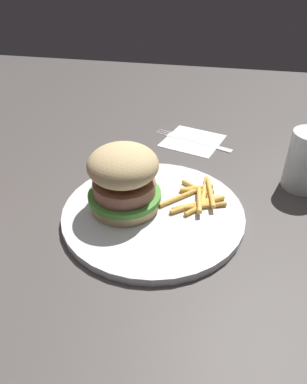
{
  "coord_description": "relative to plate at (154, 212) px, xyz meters",
  "views": [
    {
      "loc": [
        0.08,
        -0.4,
        0.33
      ],
      "look_at": [
        -0.01,
        0.0,
        0.04
      ],
      "focal_mm": 32.8,
      "sensor_mm": 36.0,
      "label": 1
    }
  ],
  "objects": [
    {
      "name": "ground_plane",
      "position": [
        0.01,
        -0.0,
        -0.01
      ],
      "size": [
        1.6,
        1.6,
        0.0
      ],
      "primitive_type": "plane",
      "color": "#47423F"
    },
    {
      "name": "plate",
      "position": [
        0.0,
        0.0,
        0.0
      ],
      "size": [
        0.27,
        0.27,
        0.01
      ],
      "primitive_type": "cylinder",
      "color": "silver",
      "rests_on": "ground_plane"
    },
    {
      "name": "sandwich",
      "position": [
        -0.04,
        -0.0,
        0.06
      ],
      "size": [
        0.11,
        0.11,
        0.1
      ],
      "color": "tan",
      "rests_on": "plate"
    },
    {
      "name": "fries_pile",
      "position": [
        0.06,
        0.04,
        0.01
      ],
      "size": [
        0.1,
        0.11,
        0.01
      ],
      "color": "#E5B251",
      "rests_on": "plate"
    },
    {
      "name": "napkin",
      "position": [
        0.03,
        0.25,
        -0.01
      ],
      "size": [
        0.14,
        0.14,
        0.0
      ],
      "primitive_type": "cube",
      "rotation": [
        0.0,
        0.0,
        -0.28
      ],
      "color": "white",
      "rests_on": "ground_plane"
    },
    {
      "name": "fork",
      "position": [
        0.03,
        0.25,
        -0.0
      ],
      "size": [
        0.17,
        0.08,
        0.0
      ],
      "color": "silver",
      "rests_on": "napkin"
    },
    {
      "name": "drink_glass",
      "position": [
        0.23,
        0.13,
        0.04
      ],
      "size": [
        0.06,
        0.06,
        0.1
      ],
      "color": "silver",
      "rests_on": "ground_plane"
    }
  ]
}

